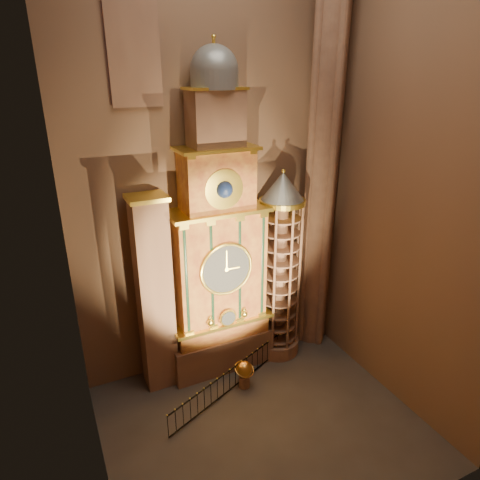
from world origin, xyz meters
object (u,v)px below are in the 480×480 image
astronomical_clock (218,255)px  celestial_globe (244,372)px  stair_turret (280,269)px  iron_railing (238,374)px  portrait_tower (155,295)px

astronomical_clock → celestial_globe: astronomical_clock is taller
stair_turret → iron_railing: (-3.36, -1.80, -4.57)m
astronomical_clock → stair_turret: 3.78m
stair_turret → portrait_tower: bearing=177.7°
stair_turret → iron_railing: size_ratio=1.24×
stair_turret → celestial_globe: stair_turret is taller
portrait_tower → stair_turret: size_ratio=0.94×
astronomical_clock → portrait_tower: size_ratio=1.64×
celestial_globe → iron_railing: 0.38m
portrait_tower → celestial_globe: (3.77, -2.30, -4.24)m
portrait_tower → iron_railing: size_ratio=1.17×
iron_railing → portrait_tower: bearing=149.6°
portrait_tower → celestial_globe: portrait_tower is taller
celestial_globe → astronomical_clock: bearing=99.3°
portrait_tower → celestial_globe: size_ratio=6.75×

